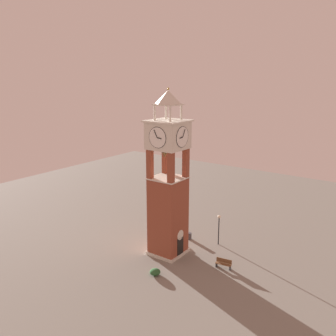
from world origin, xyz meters
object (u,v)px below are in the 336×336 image
Objects in this scene: clock_tower at (168,189)px; park_bench at (224,263)px; trash_bin at (189,236)px; lamp_post at (219,224)px.

clock_tower reaches higher than park_bench.
clock_tower reaches higher than trash_bin.
clock_tower is 9.40m from park_bench.
clock_tower is 10.73× the size of park_bench.
park_bench is (0.73, -6.38, -6.86)m from clock_tower.
clock_tower is at bearing 146.57° from lamp_post.
lamp_post is at bearing 34.13° from park_bench.
clock_tower is 4.96× the size of lamp_post.
park_bench is 2.06× the size of trash_bin.
lamp_post is 4.45× the size of trash_bin.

